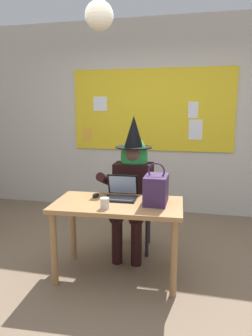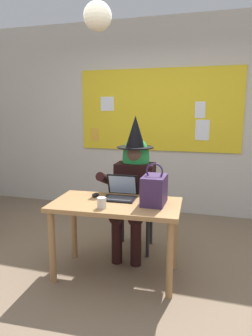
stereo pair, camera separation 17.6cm
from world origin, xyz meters
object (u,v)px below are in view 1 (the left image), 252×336
at_px(chair_at_desk, 134,203).
at_px(laptop, 121,193).
at_px(desk_main, 118,214).
at_px(computer_mouse, 96,195).
at_px(person_costumed, 133,180).
at_px(handbag, 156,189).
at_px(coffee_mug, 105,203).

xyz_separation_m(chair_at_desk, laptop, (-0.02, -0.52, 0.25)).
bearing_deg(chair_at_desk, desk_main, -6.88).
bearing_deg(computer_mouse, laptop, 5.51).
distance_m(desk_main, person_costumed, 0.59).
xyz_separation_m(computer_mouse, handbag, (0.60, -0.07, 0.12)).
bearing_deg(desk_main, laptop, 91.30).
bearing_deg(handbag, laptop, 165.69).
relative_size(desk_main, coffee_mug, 12.78).
relative_size(chair_at_desk, coffee_mug, 9.67).
xyz_separation_m(desk_main, computer_mouse, (-0.25, 0.13, 0.13)).
bearing_deg(chair_at_desk, laptop, -7.64).
bearing_deg(person_costumed, desk_main, -4.02).
bearing_deg(person_costumed, handbag, 31.85).
height_order(desk_main, laptop, laptop).
height_order(desk_main, person_costumed, person_costumed).
height_order(laptop, handbag, handbag).
distance_m(laptop, computer_mouse, 0.25).
bearing_deg(coffee_mug, desk_main, 70.92).
relative_size(chair_at_desk, laptop, 2.95).
distance_m(person_costumed, coffee_mug, 0.75).
bearing_deg(laptop, computer_mouse, -178.16).
bearing_deg(laptop, coffee_mug, -102.47).
xyz_separation_m(person_costumed, handbag, (0.32, -0.49, 0.04)).
xyz_separation_m(person_costumed, computer_mouse, (-0.28, -0.42, -0.07)).
relative_size(chair_at_desk, computer_mouse, 8.83).
bearing_deg(person_costumed, coffee_mug, -8.37).
xyz_separation_m(chair_at_desk, computer_mouse, (-0.27, -0.54, 0.22)).
xyz_separation_m(chair_at_desk, person_costumed, (0.01, -0.12, 0.30)).
xyz_separation_m(person_costumed, coffee_mug, (-0.09, -0.74, -0.04)).
height_order(person_costumed, coffee_mug, person_costumed).
relative_size(laptop, coffee_mug, 3.28).
relative_size(chair_at_desk, person_costumed, 0.61).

